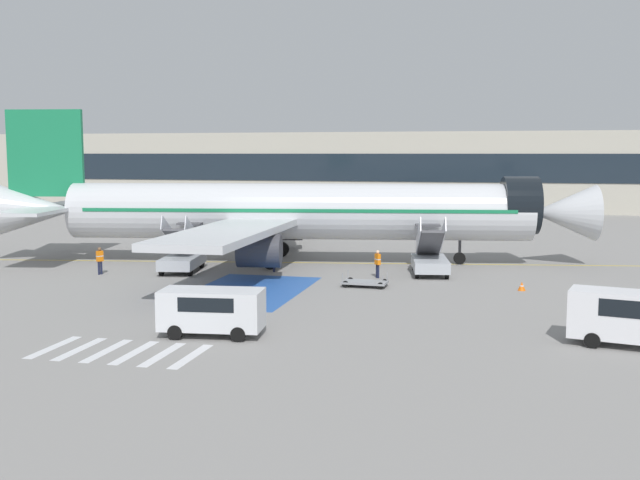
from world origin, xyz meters
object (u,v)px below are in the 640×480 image
(service_van_1, at_px, (212,308))
(terminal_building, at_px, (386,171))
(boarding_stairs_aft, at_px, (182,257))
(service_van_0, at_px, (639,315))
(ground_crew_2, at_px, (274,258))
(ground_crew_0, at_px, (378,262))
(airliner, at_px, (290,212))
(traffic_cone_0, at_px, (522,286))
(fuel_tanker, at_px, (264,213))
(ground_crew_1, at_px, (100,259))
(baggage_cart, at_px, (365,282))
(boarding_stairs_forward, at_px, (430,259))

(service_van_1, height_order, terminal_building, terminal_building)
(boarding_stairs_aft, bearing_deg, service_van_0, -37.95)
(service_van_1, xyz_separation_m, ground_crew_2, (-2.50, 17.38, -0.31))
(service_van_1, distance_m, ground_crew_2, 17.56)
(ground_crew_0, bearing_deg, terminal_building, 149.70)
(airliner, bearing_deg, terminal_building, 171.73)
(boarding_stairs_aft, relative_size, ground_crew_0, 3.09)
(service_van_1, bearing_deg, traffic_cone_0, 130.50)
(fuel_tanker, xyz_separation_m, traffic_cone_0, (24.80, -29.36, -1.45))
(ground_crew_2, distance_m, terminal_building, 59.80)
(ground_crew_2, bearing_deg, airliner, 170.00)
(boarding_stairs_aft, bearing_deg, ground_crew_0, -7.75)
(boarding_stairs_aft, relative_size, ground_crew_1, 3.07)
(service_van_0, distance_m, ground_crew_0, 19.38)
(ground_crew_2, bearing_deg, baggage_cart, 47.91)
(service_van_0, bearing_deg, ground_crew_1, -98.26)
(boarding_stairs_forward, height_order, boarding_stairs_aft, boarding_stairs_forward)
(ground_crew_2, bearing_deg, service_van_0, 41.27)
(ground_crew_1, relative_size, terminal_building, 0.01)
(ground_crew_0, bearing_deg, service_van_1, -53.76)
(ground_crew_1, bearing_deg, fuel_tanker, -149.69)
(ground_crew_1, height_order, terminal_building, terminal_building)
(airliner, relative_size, fuel_tanker, 4.48)
(baggage_cart, height_order, ground_crew_0, ground_crew_0)
(baggage_cart, height_order, traffic_cone_0, baggage_cart)
(airliner, xyz_separation_m, ground_crew_1, (-10.57, -7.96, -2.65))
(boarding_stairs_aft, height_order, ground_crew_0, boarding_stairs_aft)
(service_van_0, bearing_deg, service_van_1, -70.73)
(airliner, distance_m, service_van_1, 21.97)
(baggage_cart, height_order, ground_crew_2, ground_crew_2)
(boarding_stairs_forward, height_order, baggage_cart, boarding_stairs_forward)
(service_van_0, bearing_deg, ground_crew_2, -114.90)
(boarding_stairs_aft, bearing_deg, boarding_stairs_forward, -0.00)
(boarding_stairs_aft, relative_size, terminal_building, 0.05)
(service_van_1, xyz_separation_m, baggage_cart, (4.34, 13.30, -0.96))
(boarding_stairs_aft, distance_m, baggage_cart, 13.12)
(boarding_stairs_aft, bearing_deg, airliner, 34.08)
(ground_crew_2, relative_size, traffic_cone_0, 3.14)
(boarding_stairs_forward, bearing_deg, boarding_stairs_aft, 180.00)
(fuel_tanker, distance_m, ground_crew_2, 27.65)
(service_van_1, distance_m, baggage_cart, 14.03)
(service_van_1, bearing_deg, boarding_stairs_forward, 151.62)
(service_van_1, distance_m, ground_crew_0, 17.13)
(airliner, relative_size, boarding_stairs_aft, 7.86)
(terminal_building, bearing_deg, fuel_tanker, -102.84)
(ground_crew_0, bearing_deg, traffic_cone_0, 36.68)
(service_van_1, relative_size, ground_crew_1, 2.56)
(baggage_cart, distance_m, terminal_building, 64.43)
(service_van_1, xyz_separation_m, ground_crew_0, (4.58, 16.50, -0.19))
(boarding_stairs_forward, relative_size, ground_crew_0, 3.09)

